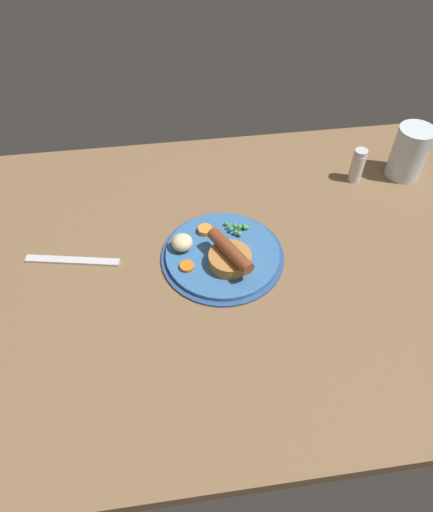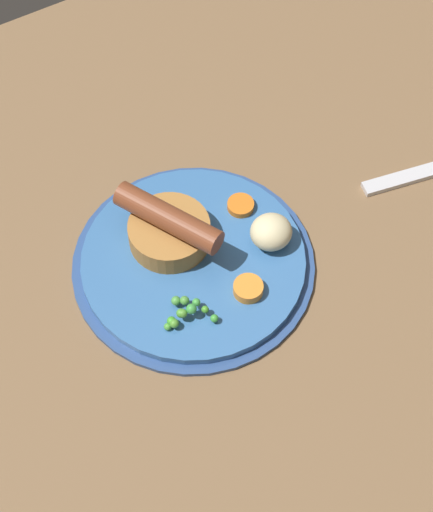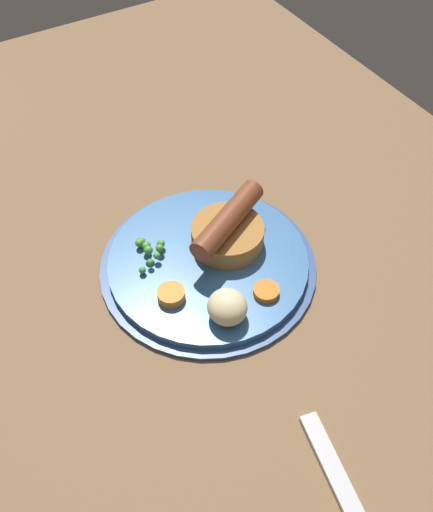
# 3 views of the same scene
# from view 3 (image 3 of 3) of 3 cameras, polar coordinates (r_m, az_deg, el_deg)

# --- Properties ---
(dining_table) EXTENTS (1.10, 0.80, 0.03)m
(dining_table) POSITION_cam_3_polar(r_m,az_deg,el_deg) (0.66, -1.45, 0.34)
(dining_table) COLOR brown
(dining_table) RESTS_ON ground
(dinner_plate) EXTENTS (0.24, 0.24, 0.01)m
(dinner_plate) POSITION_cam_3_polar(r_m,az_deg,el_deg) (0.62, -0.85, -0.75)
(dinner_plate) COLOR #2D4C84
(dinner_plate) RESTS_ON dining_table
(sausage_pudding) EXTENTS (0.08, 0.11, 0.05)m
(sausage_pudding) POSITION_cam_3_polar(r_m,az_deg,el_deg) (0.62, 1.12, 2.58)
(sausage_pudding) COLOR #AD7538
(sausage_pudding) RESTS_ON dinner_plate
(pea_pile) EXTENTS (0.05, 0.04, 0.02)m
(pea_pile) POSITION_cam_3_polar(r_m,az_deg,el_deg) (0.62, -6.84, 0.78)
(pea_pile) COLOR #519C33
(pea_pile) RESTS_ON dinner_plate
(potato_chunk_0) EXTENTS (0.05, 0.04, 0.03)m
(potato_chunk_0) POSITION_cam_3_polar(r_m,az_deg,el_deg) (0.56, 1.09, -5.12)
(potato_chunk_0) COLOR beige
(potato_chunk_0) RESTS_ON dinner_plate
(carrot_slice_0) EXTENTS (0.04, 0.04, 0.01)m
(carrot_slice_0) POSITION_cam_3_polar(r_m,az_deg,el_deg) (0.58, -4.56, -3.88)
(carrot_slice_0) COLOR orange
(carrot_slice_0) RESTS_ON dinner_plate
(carrot_slice_3) EXTENTS (0.03, 0.03, 0.01)m
(carrot_slice_3) POSITION_cam_3_polar(r_m,az_deg,el_deg) (0.59, 4.99, -3.52)
(carrot_slice_3) COLOR orange
(carrot_slice_3) RESTS_ON dinner_plate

